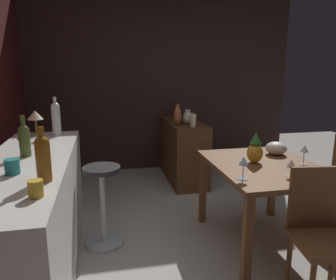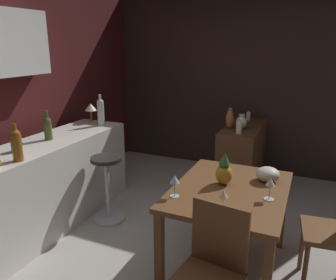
{
  "view_description": "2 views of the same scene",
  "coord_description": "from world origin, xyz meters",
  "views": [
    {
      "loc": [
        -2.3,
        1.0,
        1.54
      ],
      "look_at": [
        0.64,
        0.4,
        0.86
      ],
      "focal_mm": 34.45,
      "sensor_mm": 36.0,
      "label": 1
    },
    {
      "loc": [
        -2.3,
        -0.86,
        1.85
      ],
      "look_at": [
        0.82,
        0.53,
        0.84
      ],
      "focal_mm": 35.23,
      "sensor_mm": 36.0,
      "label": 2
    }
  ],
  "objects": [
    {
      "name": "ground_plane",
      "position": [
        0.0,
        0.0,
        0.0
      ],
      "size": [
        9.0,
        9.0,
        0.0
      ],
      "primitive_type": "plane",
      "color": "#B7B2A8"
    },
    {
      "name": "wall_side_right",
      "position": [
        2.55,
        0.3,
        1.3
      ],
      "size": [
        0.1,
        4.4,
        2.6
      ],
      "primitive_type": "cube",
      "color": "#33231E",
      "rests_on": "ground_plane"
    },
    {
      "name": "dining_table",
      "position": [
        0.09,
        -0.33,
        0.64
      ],
      "size": [
        1.12,
        0.87,
        0.74
      ],
      "color": "brown",
      "rests_on": "ground_plane"
    },
    {
      "name": "kitchen_counter",
      "position": [
        0.04,
        1.55,
        0.45
      ],
      "size": [
        2.1,
        0.6,
        0.9
      ],
      "primitive_type": "cube",
      "color": "silver",
      "rests_on": "ground_plane"
    },
    {
      "name": "sideboard_cabinet",
      "position": [
        1.88,
        -0.08,
        0.41
      ],
      "size": [
        1.1,
        0.44,
        0.82
      ],
      "primitive_type": "cube",
      "color": "#56351E",
      "rests_on": "ground_plane"
    },
    {
      "name": "chair_near_window",
      "position": [
        -0.59,
        -0.39,
        0.48
      ],
      "size": [
        0.45,
        0.45,
        0.89
      ],
      "color": "brown",
      "rests_on": "ground_plane"
    },
    {
      "name": "bar_stool",
      "position": [
        0.36,
        1.03,
        0.38
      ],
      "size": [
        0.34,
        0.34,
        0.72
      ],
      "color": "#262323",
      "rests_on": "ground_plane"
    },
    {
      "name": "wine_glass_left",
      "position": [
        -0.24,
        -0.36,
        0.84
      ],
      "size": [
        0.08,
        0.08,
        0.14
      ],
      "color": "silver",
      "rests_on": "dining_table"
    },
    {
      "name": "wine_glass_right",
      "position": [
        0.02,
        -0.64,
        0.87
      ],
      "size": [
        0.08,
        0.08,
        0.17
      ],
      "color": "silver",
      "rests_on": "dining_table"
    },
    {
      "name": "wine_glass_center",
      "position": [
        -0.22,
        0.01,
        0.87
      ],
      "size": [
        0.07,
        0.07,
        0.17
      ],
      "color": "silver",
      "rests_on": "dining_table"
    },
    {
      "name": "pineapple_centerpiece",
      "position": [
        0.15,
        -0.26,
        0.85
      ],
      "size": [
        0.14,
        0.14,
        0.27
      ],
      "color": "gold",
      "rests_on": "dining_table"
    },
    {
      "name": "fruit_bowl",
      "position": [
        0.36,
        -0.58,
        0.8
      ],
      "size": [
        0.19,
        0.19,
        0.12
      ],
      "primitive_type": "ellipsoid",
      "color": "beige",
      "rests_on": "dining_table"
    },
    {
      "name": "wine_bottle_clear",
      "position": [
        0.89,
        1.43,
        1.07
      ],
      "size": [
        0.08,
        0.08,
        0.37
      ],
      "color": "silver",
      "rests_on": "kitchen_counter"
    },
    {
      "name": "wine_bottle_amber",
      "position": [
        -0.44,
        1.34,
        1.05
      ],
      "size": [
        0.08,
        0.08,
        0.32
      ],
      "color": "#8C5114",
      "rests_on": "kitchen_counter"
    },
    {
      "name": "wine_bottle_olive",
      "position": [
        0.16,
        1.57,
        1.03
      ],
      "size": [
        0.08,
        0.08,
        0.3
      ],
      "color": "#475623",
      "rests_on": "kitchen_counter"
    },
    {
      "name": "cup_teal",
      "position": [
        -0.26,
        1.56,
        0.95
      ],
      "size": [
        0.12,
        0.09,
        0.09
      ],
      "color": "teal",
      "rests_on": "kitchen_counter"
    },
    {
      "name": "cup_mustard",
      "position": [
        -0.67,
        1.35,
        0.94
      ],
      "size": [
        0.11,
        0.08,
        0.09
      ],
      "color": "gold",
      "rests_on": "kitchen_counter"
    },
    {
      "name": "counter_lamp",
      "position": [
        0.96,
        1.63,
        1.08
      ],
      "size": [
        0.15,
        0.15,
        0.24
      ],
      "color": "#A58447",
      "rests_on": "kitchen_counter"
    },
    {
      "name": "pillar_candle_tall",
      "position": [
        2.23,
        -0.06,
        0.88
      ],
      "size": [
        0.06,
        0.06,
        0.14
      ],
      "color": "white",
      "rests_on": "sideboard_cabinet"
    },
    {
      "name": "pillar_candle_short",
      "position": [
        1.48,
        -0.09,
        0.9
      ],
      "size": [
        0.07,
        0.07,
        0.18
      ],
      "color": "white",
      "rests_on": "sideboard_cabinet"
    },
    {
      "name": "vase_copper",
      "position": [
        1.66,
        0.06,
        0.94
      ],
      "size": [
        0.1,
        0.1,
        0.26
      ],
      "color": "#B26038",
      "rests_on": "sideboard_cabinet"
    },
    {
      "name": "vase_ceramic_ivory",
      "position": [
        1.69,
        -0.08,
        0.91
      ],
      "size": [
        0.13,
        0.13,
        0.19
      ],
      "color": "beige",
      "rests_on": "sideboard_cabinet"
    }
  ]
}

